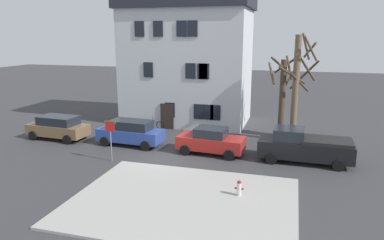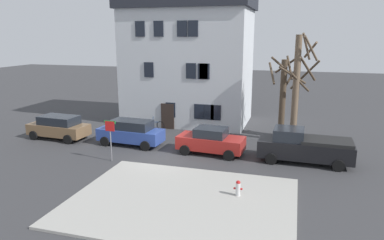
{
  "view_description": "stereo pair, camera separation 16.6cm",
  "coord_description": "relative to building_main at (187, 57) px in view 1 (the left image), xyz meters",
  "views": [
    {
      "loc": [
        7.64,
        -19.94,
        7.53
      ],
      "look_at": [
        1.32,
        2.23,
        2.07
      ],
      "focal_mm": 33.62,
      "sensor_mm": 36.0,
      "label": 1
    },
    {
      "loc": [
        7.8,
        -19.89,
        7.53
      ],
      "look_at": [
        1.32,
        2.23,
        2.07
      ],
      "focal_mm": 33.62,
      "sensor_mm": 36.0,
      "label": 2
    }
  ],
  "objects": [
    {
      "name": "fire_hydrant",
      "position": [
        6.84,
        -14.41,
        -5.16
      ],
      "size": [
        0.42,
        0.22,
        0.76
      ],
      "color": "silver",
      "rests_on": "sidewalk_slab"
    },
    {
      "name": "pickup_truck_black",
      "position": [
        9.85,
        -8.38,
        -4.69
      ],
      "size": [
        5.55,
        2.38,
        2.04
      ],
      "color": "black",
      "rests_on": "ground_plane"
    },
    {
      "name": "tree_bare_near",
      "position": [
        8.31,
        -3.28,
        -2.36
      ],
      "size": [
        3.06,
        2.92,
        6.09
      ],
      "color": "#4C3D2D",
      "rests_on": "ground_plane"
    },
    {
      "name": "street_sign_pole",
      "position": [
        -1.42,
        -11.48,
        -3.88
      ],
      "size": [
        0.76,
        0.07,
        2.54
      ],
      "color": "slate",
      "rests_on": "ground_plane"
    },
    {
      "name": "car_blue_wagon",
      "position": [
        -1.72,
        -8.12,
        -4.75
      ],
      "size": [
        4.66,
        2.13,
        1.78
      ],
      "color": "#2D4799",
      "rests_on": "ground_plane"
    },
    {
      "name": "sidewalk_slab",
      "position": [
        4.44,
        -15.59,
        -5.61
      ],
      "size": [
        10.22,
        7.98,
        0.12
      ],
      "primitive_type": "cube",
      "color": "#A8A59E",
      "rests_on": "ground_plane"
    },
    {
      "name": "ground_plane",
      "position": [
        1.38,
        -10.23,
        -5.67
      ],
      "size": [
        120.0,
        120.0,
        0.0
      ],
      "primitive_type": "plane",
      "color": "#38383A"
    },
    {
      "name": "bicycle_leaning",
      "position": [
        -1.77,
        -3.54,
        -5.31
      ],
      "size": [
        1.73,
        0.36,
        1.03
      ],
      "color": "black",
      "rests_on": "ground_plane"
    },
    {
      "name": "building_main",
      "position": [
        0.0,
        0.0,
        0.0
      ],
      "size": [
        10.94,
        6.8,
        11.18
      ],
      "color": "silver",
      "rests_on": "ground_plane"
    },
    {
      "name": "car_red_sedan",
      "position": [
        4.08,
        -8.41,
        -4.81
      ],
      "size": [
        4.39,
        2.26,
        1.73
      ],
      "color": "#AD231E",
      "rests_on": "ground_plane"
    },
    {
      "name": "tree_bare_mid",
      "position": [
        9.2,
        -4.16,
        -1.62
      ],
      "size": [
        1.58,
        2.55,
        7.69
      ],
      "color": "brown",
      "rests_on": "ground_plane"
    },
    {
      "name": "car_brown_wagon",
      "position": [
        -7.54,
        -8.19,
        -4.77
      ],
      "size": [
        4.58,
        2.27,
        1.74
      ],
      "color": "brown",
      "rests_on": "ground_plane"
    },
    {
      "name": "tree_bare_far",
      "position": [
        9.17,
        -2.84,
        -2.4
      ],
      "size": [
        2.71,
        2.95,
        6.49
      ],
      "color": "#4C3D2D",
      "rests_on": "ground_plane"
    }
  ]
}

